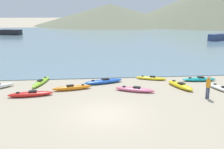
{
  "coord_description": "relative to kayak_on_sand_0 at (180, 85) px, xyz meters",
  "views": [
    {
      "loc": [
        -0.96,
        -13.87,
        5.76
      ],
      "look_at": [
        1.08,
        7.36,
        0.5
      ],
      "focal_mm": 42.0,
      "sensor_mm": 36.0,
      "label": 1
    }
  ],
  "objects": [
    {
      "name": "kayak_on_sand_9",
      "position": [
        2.89,
        -1.12,
        -0.03
      ],
      "size": [
        1.68,
        3.15,
        0.34
      ],
      "color": "white",
      "rests_on": "ground_plane"
    },
    {
      "name": "moored_boat_0",
      "position": [
        18.1,
        29.82,
        0.5
      ],
      "size": [
        4.38,
        3.13,
        1.25
      ],
      "color": "navy",
      "rests_on": "bay_water"
    },
    {
      "name": "kayak_on_sand_0",
      "position": [
        0.0,
        0.0,
        0.0
      ],
      "size": [
        1.61,
        2.89,
        0.4
      ],
      "color": "yellow",
      "rests_on": "ground_plane"
    },
    {
      "name": "bay_water",
      "position": [
        -6.05,
        38.28,
        -0.15
      ],
      "size": [
        160.0,
        70.0,
        0.06
      ],
      "primitive_type": "cube",
      "color": "slate",
      "rests_on": "ground_plane"
    },
    {
      "name": "kayak_on_sand_3",
      "position": [
        -3.62,
        -0.62,
        -0.02
      ],
      "size": [
        2.96,
        1.74,
        0.35
      ],
      "color": "#E5668C",
      "rests_on": "ground_plane"
    },
    {
      "name": "kayak_on_sand_6",
      "position": [
        -5.75,
        1.73,
        -0.01
      ],
      "size": [
        3.31,
        1.66,
        0.38
      ],
      "color": "blue",
      "rests_on": "ground_plane"
    },
    {
      "name": "person_near_foreground",
      "position": [
        0.91,
        -2.67,
        0.72
      ],
      "size": [
        0.32,
        0.27,
        1.57
      ],
      "color": "#384260",
      "rests_on": "ground_plane"
    },
    {
      "name": "far_hill_left",
      "position": [
        2.53,
        87.98,
        3.91
      ],
      "size": [
        59.29,
        59.29,
        8.18
      ],
      "primitive_type": "cone",
      "color": "#6B7056",
      "rests_on": "ground_plane"
    },
    {
      "name": "far_hill_midleft",
      "position": [
        43.93,
        86.35,
        7.35
      ],
      "size": [
        74.21,
        74.21,
        15.06
      ],
      "primitive_type": "cone",
      "color": "#6B7056",
      "rests_on": "ground_plane"
    },
    {
      "name": "moored_boat_1",
      "position": [
        -24.83,
        45.91,
        0.49
      ],
      "size": [
        5.13,
        3.06,
        1.21
      ],
      "color": "black",
      "rests_on": "bay_water"
    },
    {
      "name": "kayak_on_sand_7",
      "position": [
        -10.94,
        -1.02,
        -0.02
      ],
      "size": [
        3.07,
        1.1,
        0.37
      ],
      "color": "red",
      "rests_on": "ground_plane"
    },
    {
      "name": "kayak_on_sand_2",
      "position": [
        -8.18,
        0.19,
        -0.01
      ],
      "size": [
        2.98,
        1.17,
        0.38
      ],
      "color": "orange",
      "rests_on": "ground_plane"
    },
    {
      "name": "ground_plane",
      "position": [
        -6.05,
        -4.73,
        -0.18
      ],
      "size": [
        400.0,
        400.0,
        0.0
      ],
      "primitive_type": "plane",
      "color": "tan"
    },
    {
      "name": "kayak_on_sand_8",
      "position": [
        -1.64,
        2.55,
        -0.05
      ],
      "size": [
        2.67,
        1.52,
        0.31
      ],
      "color": "yellow",
      "rests_on": "ground_plane"
    },
    {
      "name": "kayak_on_sand_5",
      "position": [
        2.24,
        1.71,
        -0.03
      ],
      "size": [
        2.85,
        0.74,
        0.35
      ],
      "color": "teal",
      "rests_on": "ground_plane"
    },
    {
      "name": "kayak_on_sand_4",
      "position": [
        -10.75,
        2.09,
        -0.02
      ],
      "size": [
        1.32,
        3.3,
        0.36
      ],
      "color": "#8CCC2D",
      "rests_on": "ground_plane"
    }
  ]
}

